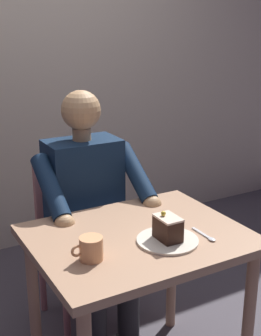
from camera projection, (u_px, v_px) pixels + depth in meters
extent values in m
cube|color=beige|center=(11.00, 31.00, 3.01)|extent=(6.40, 0.12, 3.00)
cube|color=tan|center=(138.00, 238.00, 1.88)|extent=(0.86, 0.68, 0.04)
cylinder|color=tan|center=(248.00, 324.00, 1.93)|extent=(0.05, 0.05, 0.73)
cylinder|color=tan|center=(172.00, 265.00, 2.39)|extent=(0.05, 0.05, 0.73)
cylinder|color=tan|center=(34.00, 306.00, 2.05)|extent=(0.05, 0.05, 0.73)
cube|color=tan|center=(84.00, 249.00, 2.44)|extent=(0.42, 0.42, 0.04)
cube|color=tan|center=(69.00, 194.00, 2.53)|extent=(0.38, 0.04, 0.45)
cylinder|color=tan|center=(130.00, 291.00, 2.44)|extent=(0.04, 0.04, 0.42)
cylinder|color=tan|center=(67.00, 311.00, 2.27)|extent=(0.04, 0.04, 0.42)
cylinder|color=tan|center=(101.00, 261.00, 2.74)|extent=(0.04, 0.04, 0.42)
cylinder|color=tan|center=(42.00, 277.00, 2.57)|extent=(0.04, 0.04, 0.42)
cube|color=#11253F|center=(84.00, 195.00, 2.33)|extent=(0.36, 0.22, 0.58)
sphere|color=tan|center=(81.00, 110.00, 2.20)|extent=(0.19, 0.19, 0.19)
cylinder|color=tan|center=(82.00, 134.00, 2.23)|extent=(0.09, 0.09, 0.06)
cylinder|color=#11253F|center=(135.00, 172.00, 2.28)|extent=(0.08, 0.33, 0.26)
sphere|color=tan|center=(152.00, 205.00, 2.18)|extent=(0.09, 0.09, 0.09)
cylinder|color=#11253F|center=(50.00, 188.00, 2.07)|extent=(0.08, 0.33, 0.26)
sphere|color=tan|center=(65.00, 224.00, 1.98)|extent=(0.09, 0.09, 0.09)
cylinder|color=#2E2E30|center=(111.00, 256.00, 2.37)|extent=(0.13, 0.38, 0.14)
cylinder|color=#2E2E30|center=(79.00, 265.00, 2.28)|extent=(0.13, 0.38, 0.14)
cylinder|color=#2E2E30|center=(128.00, 311.00, 2.29)|extent=(0.11, 0.11, 0.40)
cylinder|color=#2E2E30|center=(95.00, 322.00, 2.20)|extent=(0.11, 0.11, 0.40)
cylinder|color=silver|center=(167.00, 240.00, 1.81)|extent=(0.24, 0.24, 0.01)
cube|color=#311D14|center=(168.00, 229.00, 1.79)|extent=(0.08, 0.11, 0.09)
cube|color=beige|center=(168.00, 218.00, 1.78)|extent=(0.08, 0.11, 0.01)
sphere|color=gold|center=(163.00, 213.00, 1.78)|extent=(0.02, 0.02, 0.02)
cylinder|color=#E49E69|center=(91.00, 249.00, 1.66)|extent=(0.09, 0.09, 0.09)
torus|color=#E49E69|center=(77.00, 251.00, 1.63)|extent=(0.05, 0.01, 0.05)
cylinder|color=black|center=(91.00, 239.00, 1.65)|extent=(0.08, 0.08, 0.01)
cube|color=silver|center=(201.00, 233.00, 1.88)|extent=(0.01, 0.11, 0.01)
ellipsoid|color=silver|center=(212.00, 239.00, 1.82)|extent=(0.03, 0.04, 0.01)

